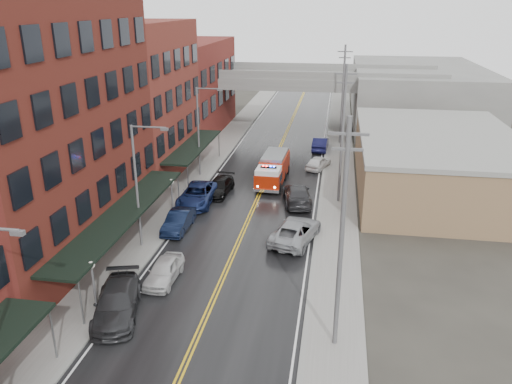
{
  "coord_description": "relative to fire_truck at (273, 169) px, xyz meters",
  "views": [
    {
      "loc": [
        6.64,
        -6.69,
        16.57
      ],
      "look_at": [
        0.86,
        28.56,
        3.0
      ],
      "focal_mm": 35.0,
      "sensor_mm": 36.0,
      "label": 1
    }
  ],
  "objects": [
    {
      "name": "road",
      "position": [
        -0.79,
        -9.17,
        -1.44
      ],
      "size": [
        11.0,
        160.0,
        0.02
      ],
      "primitive_type": "cube",
      "color": "black",
      "rests_on": "ground"
    },
    {
      "name": "sidewalk_left",
      "position": [
        -8.09,
        -9.17,
        -1.38
      ],
      "size": [
        3.0,
        160.0,
        0.15
      ],
      "primitive_type": "cube",
      "color": "slate",
      "rests_on": "ground"
    },
    {
      "name": "sidewalk_right",
      "position": [
        6.51,
        -9.17,
        -1.38
      ],
      "size": [
        3.0,
        160.0,
        0.15
      ],
      "primitive_type": "cube",
      "color": "slate",
      "rests_on": "ground"
    },
    {
      "name": "curb_left",
      "position": [
        -6.44,
        -9.17,
        -1.38
      ],
      "size": [
        0.3,
        160.0,
        0.15
      ],
      "primitive_type": "cube",
      "color": "gray",
      "rests_on": "ground"
    },
    {
      "name": "curb_right",
      "position": [
        4.86,
        -9.17,
        -1.38
      ],
      "size": [
        0.3,
        160.0,
        0.15
      ],
      "primitive_type": "cube",
      "color": "gray",
      "rests_on": "ground"
    },
    {
      "name": "brick_building_b",
      "position": [
        -14.09,
        -16.17,
        7.55
      ],
      "size": [
        9.0,
        20.0,
        18.0
      ],
      "primitive_type": "cube",
      "color": "#551D16",
      "rests_on": "ground"
    },
    {
      "name": "brick_building_c",
      "position": [
        -14.09,
        1.33,
        6.05
      ],
      "size": [
        9.0,
        15.0,
        15.0
      ],
      "primitive_type": "cube",
      "color": "maroon",
      "rests_on": "ground"
    },
    {
      "name": "brick_building_far",
      "position": [
        -14.09,
        18.83,
        4.55
      ],
      "size": [
        9.0,
        20.0,
        12.0
      ],
      "primitive_type": "cube",
      "color": "maroon",
      "rests_on": "ground"
    },
    {
      "name": "tan_building",
      "position": [
        15.21,
        0.83,
        1.05
      ],
      "size": [
        14.0,
        22.0,
        5.0
      ],
      "primitive_type": "cube",
      "color": "#846147",
      "rests_on": "ground"
    },
    {
      "name": "right_far_block",
      "position": [
        17.21,
        30.83,
        2.55
      ],
      "size": [
        18.0,
        30.0,
        8.0
      ],
      "primitive_type": "cube",
      "color": "slate",
      "rests_on": "ground"
    },
    {
      "name": "awning_1",
      "position": [
        -8.28,
        -16.17,
        1.54
      ],
      "size": [
        2.6,
        18.0,
        3.09
      ],
      "color": "black",
      "rests_on": "ground"
    },
    {
      "name": "awning_2",
      "position": [
        -8.28,
        1.33,
        1.53
      ],
      "size": [
        2.6,
        13.0,
        3.09
      ],
      "color": "black",
      "rests_on": "ground"
    },
    {
      "name": "globe_lamp_1",
      "position": [
        -7.19,
        -23.17,
        0.86
      ],
      "size": [
        0.44,
        0.44,
        3.12
      ],
      "color": "#59595B",
      "rests_on": "ground"
    },
    {
      "name": "globe_lamp_2",
      "position": [
        -7.19,
        -9.17,
        0.86
      ],
      "size": [
        0.44,
        0.44,
        3.12
      ],
      "color": "#59595B",
      "rests_on": "ground"
    },
    {
      "name": "street_lamp_1",
      "position": [
        -7.34,
        -15.17,
        3.73
      ],
      "size": [
        2.64,
        0.22,
        9.0
      ],
      "color": "#59595B",
      "rests_on": "ground"
    },
    {
      "name": "street_lamp_2",
      "position": [
        -7.34,
        0.83,
        3.73
      ],
      "size": [
        2.64,
        0.22,
        9.0
      ],
      "color": "#59595B",
      "rests_on": "ground"
    },
    {
      "name": "utility_pole_0",
      "position": [
        6.41,
        -24.17,
        4.85
      ],
      "size": [
        1.8,
        0.24,
        12.0
      ],
      "color": "#59595B",
      "rests_on": "ground"
    },
    {
      "name": "utility_pole_1",
      "position": [
        6.41,
        -4.17,
        4.85
      ],
      "size": [
        1.8,
        0.24,
        12.0
      ],
      "color": "#59595B",
      "rests_on": "ground"
    },
    {
      "name": "utility_pole_2",
      "position": [
        6.41,
        15.83,
        4.85
      ],
      "size": [
        1.8,
        0.24,
        12.0
      ],
      "color": "#59595B",
      "rests_on": "ground"
    },
    {
      "name": "overpass",
      "position": [
        -0.79,
        22.83,
        4.53
      ],
      "size": [
        40.0,
        10.0,
        7.5
      ],
      "color": "slate",
      "rests_on": "ground"
    },
    {
      "name": "fire_truck",
      "position": [
        0.0,
        0.0,
        0.0
      ],
      "size": [
        3.17,
        7.42,
        2.68
      ],
      "rotation": [
        0.0,
        0.0,
        -0.04
      ],
      "color": "#9B1C07",
      "rests_on": "ground"
    },
    {
      "name": "parked_car_left_3",
      "position": [
        -5.75,
        -23.47,
        -0.63
      ],
      "size": [
        3.73,
        6.1,
        1.65
      ],
      "primitive_type": "imported",
      "rotation": [
        0.0,
        0.0,
        0.27
      ],
      "color": "#27272A",
      "rests_on": "ground"
    },
    {
      "name": "parked_car_left_4",
      "position": [
        -4.39,
        -19.45,
        -0.74
      ],
      "size": [
        1.76,
        4.2,
        1.42
      ],
      "primitive_type": "imported",
      "rotation": [
        0.0,
        0.0,
        -0.02
      ],
      "color": "silver",
      "rests_on": "ground"
    },
    {
      "name": "parked_car_left_5",
      "position": [
        -5.79,
        -11.97,
        -0.71
      ],
      "size": [
        1.64,
        4.53,
        1.48
      ],
      "primitive_type": "imported",
      "rotation": [
        0.0,
        0.0,
        -0.02
      ],
      "color": "black",
      "rests_on": "ground"
    },
    {
      "name": "parked_car_left_6",
      "position": [
        -5.79,
        -6.46,
        -0.62
      ],
      "size": [
        2.79,
        6.02,
        1.67
      ],
      "primitive_type": "imported",
      "rotation": [
        0.0,
        0.0,
        0.0
      ],
      "color": "#14204C",
      "rests_on": "ground"
    },
    {
      "name": "parked_car_left_7",
      "position": [
        -4.49,
        -3.82,
        -0.74
      ],
      "size": [
        2.33,
        5.01,
        1.41
      ],
      "primitive_type": "imported",
      "rotation": [
        0.0,
        0.0,
        -0.07
      ],
      "color": "black",
      "rests_on": "ground"
    },
    {
      "name": "parked_car_right_0",
      "position": [
        3.33,
        -12.44,
        -0.64
      ],
      "size": [
        4.05,
        6.29,
        1.61
      ],
      "primitive_type": "imported",
      "rotation": [
        0.0,
        0.0,
        2.89
      ],
      "color": "#92959A",
      "rests_on": "ground"
    },
    {
      "name": "parked_car_right_1",
      "position": [
        2.81,
        -4.97,
        -0.63
      ],
      "size": [
        3.29,
        6.0,
        1.65
      ],
      "primitive_type": "imported",
      "rotation": [
        0.0,
        0.0,
        3.32
      ],
      "color": "#2B2B2E",
      "rests_on": "ground"
    },
    {
      "name": "parked_car_right_2",
      "position": [
        4.21,
        5.13,
        -0.75
      ],
      "size": [
        2.88,
        4.42,
        1.4
      ],
      "primitive_type": "imported",
      "rotation": [
        0.0,
        0.0,
        2.82
      ],
      "color": "silver",
      "rests_on": "ground"
    },
    {
      "name": "parked_car_right_3",
      "position": [
        4.12,
        12.37,
        -0.65
      ],
      "size": [
        1.89,
        4.92,
        1.6
      ],
      "primitive_type": "imported",
      "rotation": [
        0.0,
        0.0,
        3.1
      ],
      "color": "black",
      "rests_on": "ground"
    }
  ]
}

